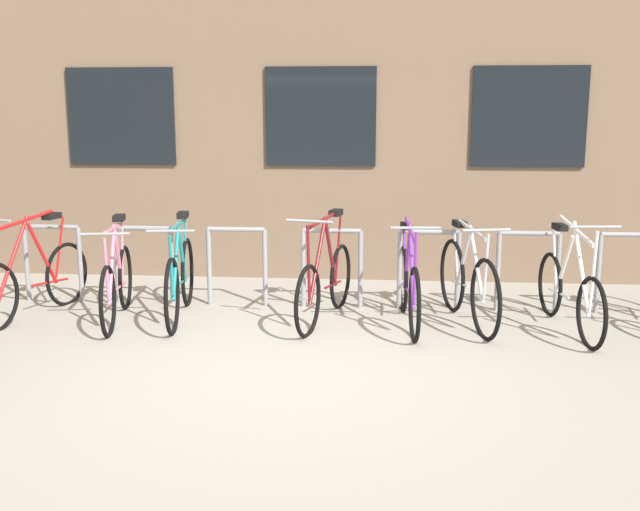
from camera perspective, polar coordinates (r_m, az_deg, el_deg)
ground_plane at (r=6.01m, az=-2.48°, el=-8.65°), size 42.00×42.00×0.00m
storefront_building at (r=12.69m, az=1.53°, el=16.14°), size 28.00×7.67×6.27m
bike_rack at (r=7.68m, az=0.92°, el=-0.26°), size 6.65×0.05×0.84m
bicycle_red at (r=7.88m, az=-21.28°, el=-1.73°), size 0.55×1.73×1.08m
bicycle_maroon at (r=7.24m, az=0.41°, el=-2.02°), size 0.54×1.71×1.08m
bicycle_purple at (r=7.16m, az=6.83°, el=-2.31°), size 0.44×1.71×1.04m
bicycle_silver at (r=7.28m, az=11.31°, el=-2.05°), size 0.52×1.72×1.02m
bicycle_teal at (r=7.45m, az=-10.72°, el=-1.77°), size 0.44×1.76×1.03m
bicycle_white at (r=7.31m, az=18.66°, el=-2.60°), size 0.44×1.73×1.09m
bicycle_pink at (r=7.50m, az=-15.38°, el=-2.06°), size 0.46×1.63×1.02m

